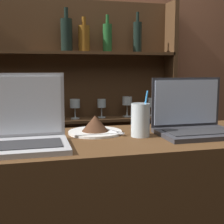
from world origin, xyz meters
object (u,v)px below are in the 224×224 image
Objects in this scene: laptop_near at (21,130)px; cake_plate at (95,127)px; water_glass at (140,120)px; laptop_far at (194,122)px.

cake_plate is at bearing 27.07° from laptop_near.
water_glass reaches higher than cake_plate.
laptop_far is (0.70, 0.04, -0.01)m from laptop_near.
water_glass is (0.46, 0.05, 0.01)m from laptop_near.
laptop_near is 0.46m from water_glass.
water_glass is (-0.24, 0.00, 0.02)m from laptop_far.
laptop_near is at bearing -152.93° from cake_plate.
laptop_near reaches higher than laptop_far.
laptop_near reaches higher than cake_plate.
cake_plate is (0.29, 0.15, -0.03)m from laptop_near.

